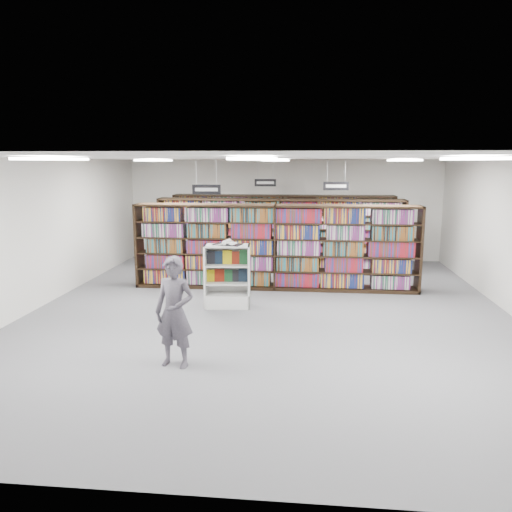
# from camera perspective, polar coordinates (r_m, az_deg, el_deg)

# --- Properties ---
(floor) EXTENTS (12.00, 12.00, 0.00)m
(floor) POSITION_cam_1_polar(r_m,az_deg,el_deg) (10.63, 1.49, -6.37)
(floor) COLOR #57585D
(floor) RESTS_ON ground
(ceiling) EXTENTS (10.00, 12.00, 0.10)m
(ceiling) POSITION_cam_1_polar(r_m,az_deg,el_deg) (10.17, 1.58, 11.15)
(ceiling) COLOR silver
(ceiling) RESTS_ON wall_back
(wall_back) EXTENTS (10.00, 0.10, 3.20)m
(wall_back) POSITION_cam_1_polar(r_m,az_deg,el_deg) (16.23, 3.12, 5.28)
(wall_back) COLOR silver
(wall_back) RESTS_ON ground
(wall_front) EXTENTS (10.00, 0.10, 3.20)m
(wall_front) POSITION_cam_1_polar(r_m,az_deg,el_deg) (4.47, -4.31, -9.10)
(wall_front) COLOR silver
(wall_front) RESTS_ON ground
(wall_left) EXTENTS (0.10, 12.00, 3.20)m
(wall_left) POSITION_cam_1_polar(r_m,az_deg,el_deg) (11.75, -23.59, 2.37)
(wall_left) COLOR silver
(wall_left) RESTS_ON ground
(bookshelf_row_near) EXTENTS (7.00, 0.60, 2.10)m
(bookshelf_row_near) POSITION_cam_1_polar(r_m,az_deg,el_deg) (12.33, 2.21, 1.02)
(bookshelf_row_near) COLOR black
(bookshelf_row_near) RESTS_ON floor
(bookshelf_row_mid) EXTENTS (7.00, 0.60, 2.10)m
(bookshelf_row_mid) POSITION_cam_1_polar(r_m,az_deg,el_deg) (14.31, 2.72, 2.35)
(bookshelf_row_mid) COLOR black
(bookshelf_row_mid) RESTS_ON floor
(bookshelf_row_far) EXTENTS (7.00, 0.60, 2.10)m
(bookshelf_row_far) POSITION_cam_1_polar(r_m,az_deg,el_deg) (15.99, 3.05, 3.22)
(bookshelf_row_far) COLOR black
(bookshelf_row_far) RESTS_ON floor
(aisle_sign_left) EXTENTS (0.65, 0.02, 0.80)m
(aisle_sign_left) POSITION_cam_1_polar(r_m,az_deg,el_deg) (11.38, -5.69, 7.68)
(aisle_sign_left) COLOR #B2B2B7
(aisle_sign_left) RESTS_ON ceiling
(aisle_sign_right) EXTENTS (0.65, 0.02, 0.80)m
(aisle_sign_right) POSITION_cam_1_polar(r_m,az_deg,el_deg) (13.17, 9.13, 7.99)
(aisle_sign_right) COLOR #B2B2B7
(aisle_sign_right) RESTS_ON ceiling
(aisle_sign_center) EXTENTS (0.65, 0.02, 0.80)m
(aisle_sign_center) POSITION_cam_1_polar(r_m,az_deg,el_deg) (15.20, 1.07, 8.45)
(aisle_sign_center) COLOR #B2B2B7
(aisle_sign_center) RESTS_ON ceiling
(troffer_front_left) EXTENTS (0.60, 1.20, 0.04)m
(troffer_front_left) POSITION_cam_1_polar(r_m,az_deg,el_deg) (8.07, -22.31, 10.23)
(troffer_front_left) COLOR white
(troffer_front_left) RESTS_ON ceiling
(troffer_front_center) EXTENTS (0.60, 1.20, 0.04)m
(troffer_front_center) POSITION_cam_1_polar(r_m,az_deg,el_deg) (7.18, -0.23, 11.06)
(troffer_front_center) COLOR white
(troffer_front_center) RESTS_ON ceiling
(troffer_front_right) EXTENTS (0.60, 1.20, 0.04)m
(troffer_front_right) POSITION_cam_1_polar(r_m,az_deg,el_deg) (7.48, 23.66, 10.17)
(troffer_front_right) COLOR white
(troffer_front_right) RESTS_ON ceiling
(troffer_back_left) EXTENTS (0.60, 1.20, 0.04)m
(troffer_back_left) POSITION_cam_1_polar(r_m,az_deg,el_deg) (12.71, -11.59, 10.66)
(troffer_back_left) COLOR white
(troffer_back_left) RESTS_ON ceiling
(troffer_back_center) EXTENTS (0.60, 1.20, 0.04)m
(troffer_back_center) POSITION_cam_1_polar(r_m,az_deg,el_deg) (12.16, 2.28, 10.87)
(troffer_back_center) COLOR white
(troffer_back_center) RESTS_ON ceiling
(troffer_back_right) EXTENTS (0.60, 1.20, 0.04)m
(troffer_back_right) POSITION_cam_1_polar(r_m,az_deg,el_deg) (12.34, 16.56, 10.44)
(troffer_back_right) COLOR white
(troffer_back_right) RESTS_ON ceiling
(endcap_display) EXTENTS (1.02, 0.57, 1.37)m
(endcap_display) POSITION_cam_1_polar(r_m,az_deg,el_deg) (10.90, -3.27, -3.38)
(endcap_display) COLOR silver
(endcap_display) RESTS_ON floor
(open_book) EXTENTS (0.66, 0.48, 0.13)m
(open_book) POSITION_cam_1_polar(r_m,az_deg,el_deg) (10.73, -3.29, 1.48)
(open_book) COLOR black
(open_book) RESTS_ON endcap_display
(shopper) EXTENTS (0.70, 0.53, 1.72)m
(shopper) POSITION_cam_1_polar(r_m,az_deg,el_deg) (7.75, -9.30, -6.34)
(shopper) COLOR #514C57
(shopper) RESTS_ON floor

